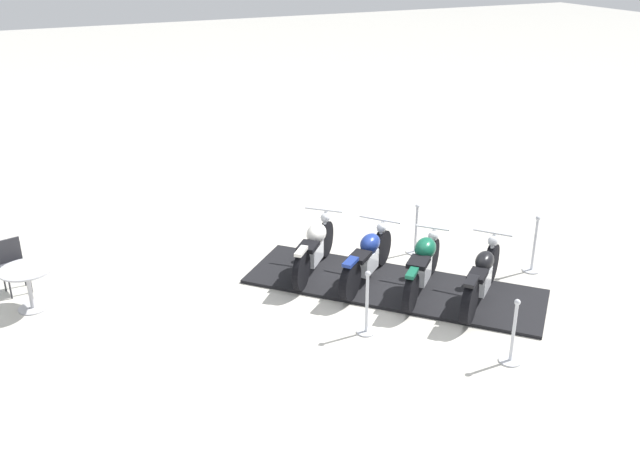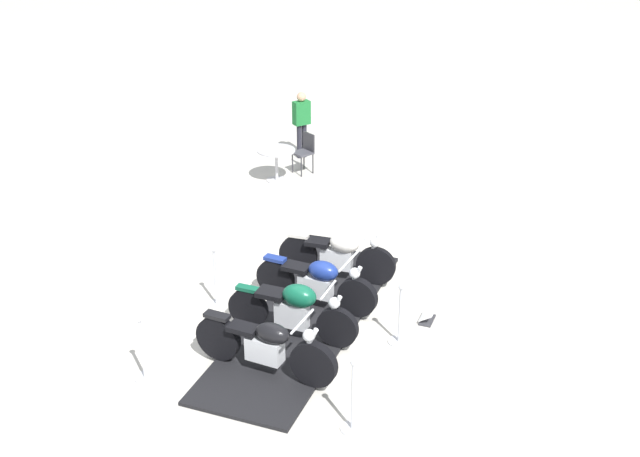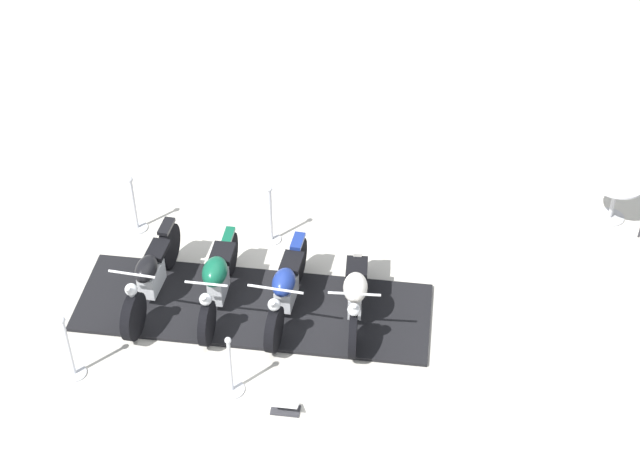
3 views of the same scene
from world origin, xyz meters
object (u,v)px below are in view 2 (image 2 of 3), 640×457
at_px(motorcycle_forest, 294,309).
at_px(stanchion_left_front, 144,359).
at_px(stanchion_right_front, 353,407).
at_px(bystander_person, 302,119).
at_px(motorcycle_navy, 317,282).
at_px(cafe_chair_near_table, 305,150).
at_px(motorcycle_black, 266,345).
at_px(stanchion_right_mid, 400,325).
at_px(stanchion_left_mid, 216,285).
at_px(info_placard, 427,317).
at_px(cafe_table, 276,157).
at_px(motorcycle_cream, 339,253).

relative_size(motorcycle_forest, stanchion_left_front, 1.57).
xyz_separation_m(stanchion_right_front, bystander_person, (-3.46, -9.70, 0.62)).
height_order(motorcycle_navy, cafe_chair_near_table, motorcycle_navy).
height_order(motorcycle_black, motorcycle_navy, motorcycle_black).
bearing_deg(motorcycle_navy, stanchion_right_mid, -13.52).
distance_m(stanchion_left_mid, stanchion_right_mid, 3.16).
distance_m(motorcycle_black, stanchion_left_front, 1.77).
xyz_separation_m(motorcycle_black, bystander_person, (-4.04, -8.10, 0.47)).
xyz_separation_m(stanchion_left_mid, info_placard, (-2.94, 1.90, -0.31)).
xyz_separation_m(motorcycle_black, stanchion_left_front, (1.63, -0.65, -0.18)).
relative_size(motorcycle_navy, stanchion_right_front, 1.58).
relative_size(motorcycle_black, stanchion_right_front, 1.64).
xyz_separation_m(motorcycle_black, stanchion_right_mid, (-2.16, 0.05, -0.20)).
height_order(stanchion_right_mid, bystander_person, bystander_person).
distance_m(motorcycle_black, cafe_table, 7.51).
xyz_separation_m(stanchion_left_mid, stanchion_right_mid, (-2.21, 2.26, -0.06)).
bearing_deg(stanchion_right_mid, motorcycle_black, -1.41).
distance_m(info_placard, bystander_person, 7.93).
relative_size(cafe_chair_near_table, bystander_person, 0.58).
xyz_separation_m(motorcycle_forest, stanchion_left_mid, (0.78, -1.51, -0.18)).
relative_size(motorcycle_navy, stanchion_right_mid, 1.70).
bearing_deg(stanchion_right_mid, cafe_chair_near_table, -102.13).
xyz_separation_m(motorcycle_forest, bystander_person, (-3.32, -7.40, 0.42)).
bearing_deg(stanchion_left_front, motorcycle_navy, -166.26).
bearing_deg(motorcycle_black, motorcycle_cream, 93.90).
distance_m(stanchion_right_mid, cafe_table, 7.03).
distance_m(stanchion_right_front, cafe_chair_near_table, 9.28).
relative_size(stanchion_left_mid, info_placard, 2.58).
xyz_separation_m(motorcycle_navy, stanchion_right_front, (0.85, 3.01, -0.15)).
bearing_deg(stanchion_right_front, motorcycle_navy, -105.81).
relative_size(motorcycle_forest, stanchion_right_front, 1.48).
bearing_deg(motorcycle_navy, info_placard, 12.95).
bearing_deg(motorcycle_forest, motorcycle_black, -89.96).
distance_m(stanchion_left_mid, stanchion_left_front, 2.21).
bearing_deg(motorcycle_cream, cafe_chair_near_table, 115.03).
bearing_deg(stanchion_right_front, bystander_person, -109.61).
bearing_deg(stanchion_left_mid, motorcycle_navy, 151.66).
bearing_deg(motorcycle_cream, motorcycle_forest, -93.50).
bearing_deg(stanchion_right_front, stanchion_right_mid, -135.53).
bearing_deg(cafe_table, bystander_person, -134.05).
relative_size(motorcycle_black, cafe_table, 2.08).
height_order(stanchion_right_mid, cafe_chair_near_table, stanchion_right_mid).
distance_m(info_placard, cafe_chair_near_table, 6.89).
xyz_separation_m(motorcycle_navy, motorcycle_cream, (-0.73, -0.70, 0.04)).
relative_size(stanchion_left_mid, cafe_chair_near_table, 1.14).
height_order(stanchion_left_front, bystander_person, bystander_person).
relative_size(motorcycle_cream, stanchion_right_mid, 1.60).
bearing_deg(motorcycle_black, motorcycle_navy, 94.04).
distance_m(cafe_table, cafe_chair_near_table, 0.82).
bearing_deg(motorcycle_cream, cafe_table, 123.29).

